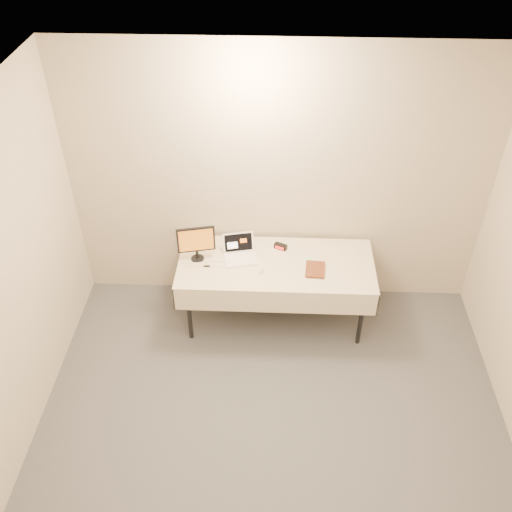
{
  "coord_description": "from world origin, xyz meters",
  "views": [
    {
      "loc": [
        -0.01,
        -2.11,
        4.19
      ],
      "look_at": [
        -0.19,
        1.99,
        0.86
      ],
      "focal_mm": 40.0,
      "sensor_mm": 36.0,
      "label": 1
    }
  ],
  "objects_px": {
    "laptop": "(240,252)",
    "table": "(276,268)",
    "monitor": "(196,241)",
    "book": "(306,260)"
  },
  "relations": [
    {
      "from": "laptop",
      "to": "book",
      "type": "height_order",
      "value": "book"
    },
    {
      "from": "laptop",
      "to": "table",
      "type": "bearing_deg",
      "value": -26.51
    },
    {
      "from": "table",
      "to": "book",
      "type": "height_order",
      "value": "book"
    },
    {
      "from": "laptop",
      "to": "book",
      "type": "relative_size",
      "value": 1.49
    },
    {
      "from": "table",
      "to": "monitor",
      "type": "xyz_separation_m",
      "value": [
        -0.75,
        0.03,
        0.28
      ]
    },
    {
      "from": "monitor",
      "to": "book",
      "type": "bearing_deg",
      "value": -19.12
    },
    {
      "from": "laptop",
      "to": "book",
      "type": "xyz_separation_m",
      "value": [
        0.63,
        -0.17,
        0.07
      ]
    },
    {
      "from": "laptop",
      "to": "monitor",
      "type": "xyz_separation_m",
      "value": [
        -0.4,
        -0.06,
        0.17
      ]
    },
    {
      "from": "monitor",
      "to": "laptop",
      "type": "bearing_deg",
      "value": -4.44
    },
    {
      "from": "table",
      "to": "monitor",
      "type": "relative_size",
      "value": 5.08
    }
  ]
}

